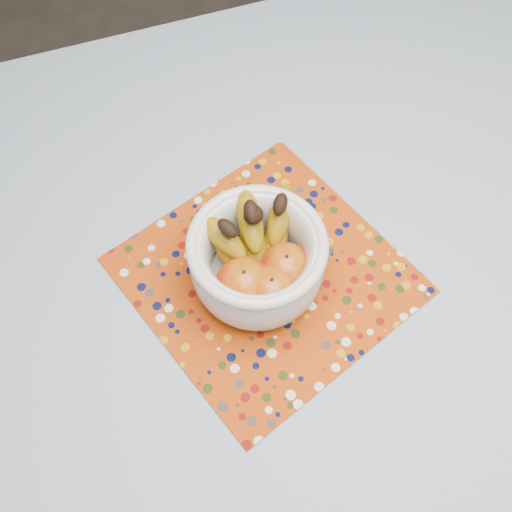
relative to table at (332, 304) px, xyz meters
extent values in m
plane|color=#2D2826|center=(0.00, 0.00, -0.67)|extent=(4.00, 4.00, 0.00)
cube|color=brown|center=(0.00, 0.00, 0.06)|extent=(1.20, 1.20, 0.04)
cylinder|color=brown|center=(-0.53, 0.53, -0.32)|extent=(0.06, 0.06, 0.71)
cylinder|color=brown|center=(0.53, 0.53, -0.32)|extent=(0.06, 0.06, 0.71)
cube|color=slate|center=(0.00, 0.00, 0.08)|extent=(1.32, 1.32, 0.01)
cube|color=#983208|center=(-0.10, 0.05, 0.09)|extent=(0.49, 0.49, 0.00)
cylinder|color=silver|center=(-0.12, 0.04, 0.10)|extent=(0.10, 0.10, 0.01)
cylinder|color=silver|center=(-0.12, 0.04, 0.11)|extent=(0.15, 0.15, 0.01)
torus|color=silver|center=(-0.12, 0.04, 0.20)|extent=(0.20, 0.20, 0.02)
ellipsoid|color=maroon|center=(-0.15, 0.01, 0.15)|extent=(0.09, 0.09, 0.08)
ellipsoid|color=maroon|center=(-0.08, 0.02, 0.15)|extent=(0.08, 0.08, 0.07)
ellipsoid|color=maroon|center=(-0.12, -0.01, 0.15)|extent=(0.08, 0.08, 0.07)
sphere|color=black|center=(-0.11, 0.08, 0.22)|extent=(0.03, 0.03, 0.03)
camera|label=1|loc=(-0.26, -0.36, 0.93)|focal=42.00mm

